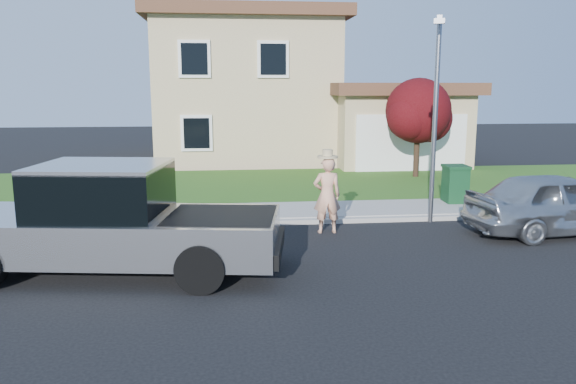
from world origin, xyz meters
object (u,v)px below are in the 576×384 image
Objects in this scene: woman at (327,194)px; trash_bin at (455,183)px; street_lamp at (435,109)px; ornamental_tree at (419,114)px; pickup_truck at (111,223)px; sedan at (559,203)px.

trash_bin is (4.28, 2.51, -0.26)m from woman.
ornamental_tree is at bearing 95.51° from street_lamp.
ornamental_tree is 0.72× the size of street_lamp.
ornamental_tree is (9.44, 10.08, 1.51)m from pickup_truck.
street_lamp is at bearing -106.09° from ornamental_tree.
ornamental_tree is (-0.66, 8.28, 1.73)m from sedan.
street_lamp is at bearing 31.98° from pickup_truck.
woman is at bearing 37.24° from pickup_truck.
ornamental_tree is at bearing -123.03° from woman.
street_lamp is at bearing -166.14° from woman.
trash_bin is (-1.24, 3.23, -0.05)m from sedan.
woman is at bearing -122.69° from ornamental_tree.
woman is 3.58m from street_lamp.
sedan is at bearing -7.16° from street_lamp.
pickup_truck is 1.78× the size of ornamental_tree.
street_lamp is (-1.39, -1.78, 2.25)m from trash_bin.
pickup_truck is at bearing 94.67° from sedan.
pickup_truck is 3.26× the size of woman.
trash_bin is at bearing 15.61° from sedan.
woman is 5.57m from sedan.
woman is 0.55× the size of ornamental_tree.
trash_bin is at bearing -149.90° from woman.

